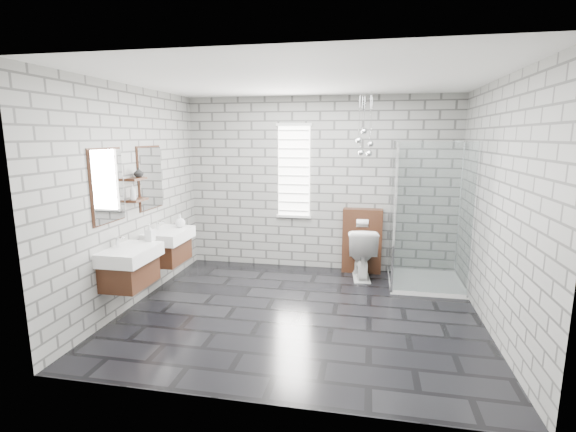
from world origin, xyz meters
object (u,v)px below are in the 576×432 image
(vanity_right, at_px, (166,237))
(cistern_panel, at_px, (362,241))
(shower_enclosure, at_px, (420,252))
(vanity_left, at_px, (127,256))
(toilet, at_px, (361,252))

(vanity_right, bearing_deg, cistern_panel, 26.77)
(shower_enclosure, bearing_deg, vanity_left, -153.15)
(vanity_left, xyz_separation_m, vanity_right, (0.00, 0.93, 0.00))
(vanity_left, bearing_deg, shower_enclosure, 26.85)
(shower_enclosure, bearing_deg, toilet, 162.04)
(vanity_left, relative_size, toilet, 2.05)
(shower_enclosure, height_order, toilet, shower_enclosure)
(cistern_panel, bearing_deg, shower_enclosure, -32.54)
(vanity_right, distance_m, toilet, 2.83)
(shower_enclosure, distance_m, toilet, 0.86)
(vanity_right, relative_size, toilet, 2.05)
(vanity_left, distance_m, shower_enclosure, 3.83)
(shower_enclosure, relative_size, toilet, 2.65)
(cistern_panel, bearing_deg, vanity_right, -153.23)
(toilet, bearing_deg, vanity_left, 32.10)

